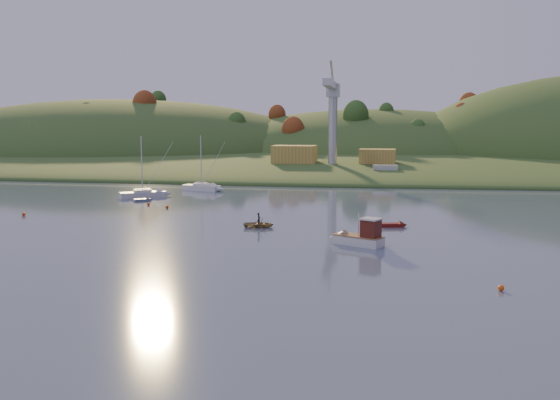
% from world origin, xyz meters
% --- Properties ---
extents(ground, '(500.00, 500.00, 0.00)m').
position_xyz_m(ground, '(0.00, 0.00, 0.00)').
color(ground, '#38495C').
rests_on(ground, ground).
extents(far_shore, '(620.00, 220.00, 1.50)m').
position_xyz_m(far_shore, '(0.00, 230.00, 0.00)').
color(far_shore, '#2E461C').
rests_on(far_shore, ground).
extents(shore_slope, '(640.00, 150.00, 7.00)m').
position_xyz_m(shore_slope, '(0.00, 165.00, 0.00)').
color(shore_slope, '#2E461C').
rests_on(shore_slope, ground).
extents(hill_left, '(170.00, 140.00, 44.00)m').
position_xyz_m(hill_left, '(-90.00, 200.00, 0.00)').
color(hill_left, '#2E461C').
rests_on(hill_left, ground).
extents(hill_center, '(140.00, 120.00, 36.00)m').
position_xyz_m(hill_center, '(10.00, 210.00, 0.00)').
color(hill_center, '#2E461C').
rests_on(hill_center, ground).
extents(hillside_trees, '(280.00, 50.00, 32.00)m').
position_xyz_m(hillside_trees, '(0.00, 185.00, 0.00)').
color(hillside_trees, '#204619').
rests_on(hillside_trees, ground).
extents(wharf, '(42.00, 16.00, 2.40)m').
position_xyz_m(wharf, '(5.00, 122.00, 1.20)').
color(wharf, slate).
rests_on(wharf, ground).
extents(shed_west, '(11.00, 8.00, 4.80)m').
position_xyz_m(shed_west, '(-8.00, 123.00, 4.80)').
color(shed_west, '#A38D36').
rests_on(shed_west, wharf).
extents(shed_east, '(9.00, 7.00, 4.00)m').
position_xyz_m(shed_east, '(13.00, 124.00, 4.40)').
color(shed_east, '#A38D36').
rests_on(shed_east, wharf).
extents(dock_crane, '(3.20, 28.00, 20.30)m').
position_xyz_m(dock_crane, '(2.00, 118.39, 17.17)').
color(dock_crane, '#B7B7BC').
rests_on(dock_crane, wharf).
extents(fishing_boat, '(6.62, 4.77, 4.11)m').
position_xyz_m(fishing_boat, '(11.86, 31.89, 0.91)').
color(fishing_boat, silver).
rests_on(fishing_boat, ground).
extents(sailboat_near, '(7.75, 6.34, 10.82)m').
position_xyz_m(sailboat_near, '(-26.95, 67.79, 0.71)').
color(sailboat_near, silver).
rests_on(sailboat_near, ground).
extents(sailboat_far, '(7.99, 4.56, 10.62)m').
position_xyz_m(sailboat_far, '(-20.12, 80.75, 0.70)').
color(sailboat_far, silver).
rests_on(sailboat_far, ground).
extents(canoe, '(4.14, 3.15, 0.80)m').
position_xyz_m(canoe, '(-0.68, 41.09, 0.40)').
color(canoe, olive).
rests_on(canoe, ground).
extents(paddler, '(0.45, 0.63, 1.62)m').
position_xyz_m(paddler, '(-0.68, 41.09, 0.81)').
color(paddler, black).
rests_on(paddler, ground).
extents(red_tender, '(3.63, 1.94, 1.17)m').
position_xyz_m(red_tender, '(16.61, 44.31, 0.24)').
color(red_tender, '#5C110D').
rests_on(red_tender, ground).
extents(grey_dinghy, '(3.13, 2.83, 1.16)m').
position_xyz_m(grey_dinghy, '(-24.65, 63.33, 0.24)').
color(grey_dinghy, slate).
rests_on(grey_dinghy, ground).
extents(work_vessel, '(13.22, 5.04, 3.37)m').
position_xyz_m(work_vessel, '(15.00, 109.89, 1.20)').
color(work_vessel, slate).
rests_on(work_vessel, ground).
extents(buoy_0, '(0.50, 0.50, 0.50)m').
position_xyz_m(buoy_0, '(24.19, 14.96, 0.25)').
color(buoy_0, '#E3480B').
rests_on(buoy_0, ground).
extents(buoy_1, '(0.50, 0.50, 0.50)m').
position_xyz_m(buoy_1, '(16.83, 44.46, 0.25)').
color(buoy_1, '#E3480B').
rests_on(buoy_1, ground).
extents(buoy_2, '(0.50, 0.50, 0.50)m').
position_xyz_m(buoy_2, '(-22.08, 58.10, 0.25)').
color(buoy_2, '#E3480B').
rests_on(buoy_2, ground).
extents(buoy_3, '(0.50, 0.50, 0.50)m').
position_xyz_m(buoy_3, '(-18.09, 55.58, 0.25)').
color(buoy_3, '#E3480B').
rests_on(buoy_3, ground).
extents(buoy_4, '(0.50, 0.50, 0.50)m').
position_xyz_m(buoy_4, '(-35.57, 44.94, 0.25)').
color(buoy_4, '#E3480B').
rests_on(buoy_4, ground).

